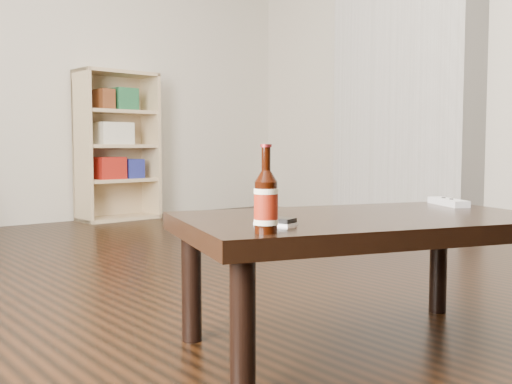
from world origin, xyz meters
TOP-DOWN VIEW (x-y plane):
  - floor at (0.00, 0.00)m, footprint 5.00×6.00m
  - wall_back at (0.00, 3.01)m, footprint 5.00×0.02m
  - chimney_breast at (2.35, 1.20)m, footprint 0.30×1.20m
  - bookshelf at (0.74, 2.87)m, footprint 0.67×0.34m
  - coffee_table at (-0.12, -0.53)m, footprint 1.20×0.92m
  - beer_bottle at (-0.57, -0.62)m, footprint 0.07×0.07m
  - phone at (-0.45, -0.52)m, footprint 0.08×0.12m
  - remote at (0.35, -0.51)m, footprint 0.15×0.20m

SIDE VIEW (x-z plane):
  - floor at x=0.00m, z-range -0.01..0.00m
  - coffee_table at x=-0.12m, z-range 0.15..0.54m
  - phone at x=-0.45m, z-range 0.40..0.41m
  - remote at x=0.35m, z-range 0.40..0.42m
  - beer_bottle at x=-0.57m, z-range 0.37..0.57m
  - bookshelf at x=0.74m, z-range 0.02..1.24m
  - wall_back at x=0.00m, z-range 0.00..2.70m
  - chimney_breast at x=2.35m, z-range 0.00..2.70m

